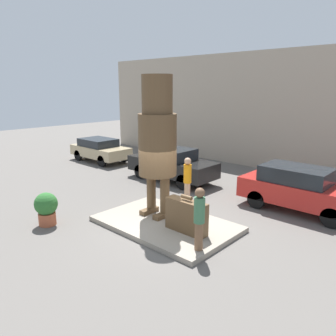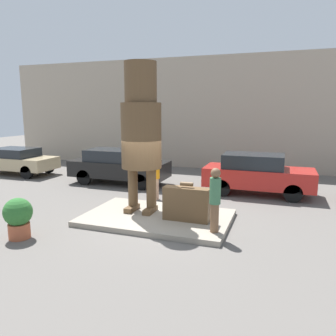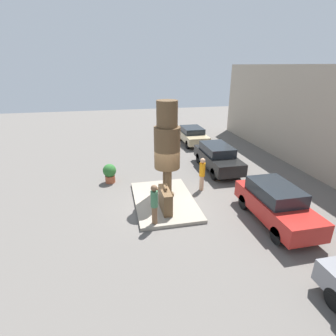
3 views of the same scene
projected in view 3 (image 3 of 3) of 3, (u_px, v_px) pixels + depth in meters
ground_plane at (164, 202)px, 13.15m from camera, size 60.00×60.00×0.00m
pedestal at (164, 201)px, 13.12m from camera, size 4.56×2.92×0.16m
statue_figure at (167, 142)px, 12.71m from camera, size 1.29×1.29×4.75m
giant_suitcase at (165, 200)px, 11.96m from camera, size 1.40×0.40×1.18m
tourist at (154, 203)px, 10.76m from camera, size 0.30×0.30×1.78m
parked_car_tan at (193, 135)px, 22.65m from camera, size 4.03×1.81×1.42m
parked_car_black at (217, 157)px, 16.95m from camera, size 4.60×1.77×1.62m
parked_car_red at (276, 203)px, 11.22m from camera, size 4.35×1.73×1.68m
planter_pot at (110, 172)px, 15.15m from camera, size 0.76×0.76×1.12m
worker_hivis at (202, 173)px, 14.08m from camera, size 0.31×0.31×1.84m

